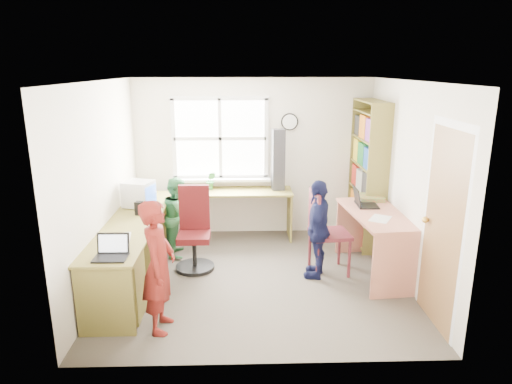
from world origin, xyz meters
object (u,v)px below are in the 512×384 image
right_desk (376,229)px  laptop_left (112,252)px  wooden_chair (324,229)px  cd_tower (278,160)px  laptop_right (363,201)px  crt_monitor (139,194)px  potted_plant (211,181)px  person_green (178,216)px  swivel_chair (194,233)px  person_red (159,267)px  l_desk (144,255)px  person_navy (318,229)px  bookshelf (367,177)px

right_desk → laptop_left: size_ratio=4.52×
wooden_chair → cd_tower: bearing=104.2°
wooden_chair → laptop_right: 0.67m
crt_monitor → potted_plant: (0.89, 0.86, -0.04)m
laptop_left → person_green: size_ratio=0.29×
swivel_chair → person_red: size_ratio=0.80×
person_red → swivel_chair: bearing=-5.6°
laptop_left → potted_plant: potted_plant is taller
l_desk → swivel_chair: swivel_chair is taller
person_red → person_navy: bearing=-54.7°
right_desk → potted_plant: potted_plant is taller
swivel_chair → wooden_chair: (1.64, -0.21, 0.12)m
l_desk → person_green: (0.25, 1.10, 0.10)m
laptop_left → cd_tower: size_ratio=0.35×
bookshelf → person_navy: (-0.89, -1.12, -0.38)m
l_desk → wooden_chair: 2.21m
right_desk → laptop_right: bearing=105.0°
person_red → person_navy: person_red is taller
cd_tower → person_navy: (0.39, -1.41, -0.59)m
laptop_left → laptop_right: size_ratio=0.88×
laptop_left → person_navy: bearing=26.5°
swivel_chair → wooden_chair: 1.66m
swivel_chair → person_red: 1.49m
potted_plant → person_green: bearing=-121.0°
l_desk → potted_plant: potted_plant is taller
right_desk → laptop_right: (-0.11, 0.30, 0.28)m
laptop_left → cd_tower: bearing=54.3°
crt_monitor → laptop_right: 2.94m
person_navy → laptop_right: bearing=136.9°
person_green → swivel_chair: bearing=-151.3°
person_navy → wooden_chair: bearing=155.4°
laptop_left → person_navy: size_ratio=0.26×
right_desk → person_navy: size_ratio=1.17×
potted_plant → wooden_chair: bearing=-41.9°
laptop_left → bookshelf: bearing=35.9°
bookshelf → person_navy: bearing=-128.4°
swivel_chair → crt_monitor: size_ratio=2.50×
right_desk → bookshelf: (0.14, 1.05, 0.42)m
person_red → potted_plant: bearing=-5.5°
right_desk → cd_tower: bearing=125.1°
right_desk → swivel_chair: bearing=168.7°
bookshelf → person_green: bookshelf is taller
crt_monitor → right_desk: bearing=7.6°
bookshelf → laptop_right: size_ratio=5.77×
bookshelf → laptop_left: bookshelf is taller
cd_tower → person_red: (-1.36, -2.56, -0.54)m
swivel_chair → laptop_right: size_ratio=2.96×
swivel_chair → crt_monitor: 0.92m
potted_plant → person_green: (-0.41, -0.68, -0.34)m
laptop_left → person_green: bearing=78.4°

